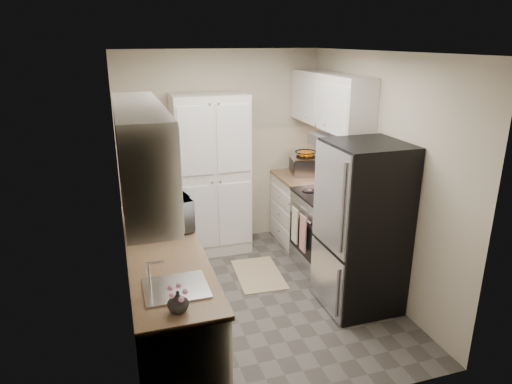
# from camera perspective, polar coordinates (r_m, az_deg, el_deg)

# --- Properties ---
(ground) EXTENTS (3.20, 3.20, 0.00)m
(ground) POSITION_cam_1_polar(r_m,az_deg,el_deg) (4.99, 0.32, -12.97)
(ground) COLOR #56514C
(ground) RESTS_ON ground
(room_shell) EXTENTS (2.64, 3.24, 2.52)m
(room_shell) POSITION_cam_1_polar(r_m,az_deg,el_deg) (4.35, 0.17, 5.51)
(room_shell) COLOR beige
(room_shell) RESTS_ON ground
(pantry_cabinet) EXTENTS (0.90, 0.55, 2.00)m
(pantry_cabinet) POSITION_cam_1_polar(r_m,az_deg,el_deg) (5.70, -5.64, 2.10)
(pantry_cabinet) COLOR silver
(pantry_cabinet) RESTS_ON ground
(base_cabinet_left) EXTENTS (0.60, 2.30, 0.88)m
(base_cabinet_left) POSITION_cam_1_polar(r_m,az_deg,el_deg) (4.23, -11.00, -12.68)
(base_cabinet_left) COLOR silver
(base_cabinet_left) RESTS_ON ground
(countertop_left) EXTENTS (0.63, 2.33, 0.04)m
(countertop_left) POSITION_cam_1_polar(r_m,az_deg,el_deg) (4.01, -11.41, -7.05)
(countertop_left) COLOR #846647
(countertop_left) RESTS_ON base_cabinet_left
(base_cabinet_right) EXTENTS (0.60, 0.80, 0.88)m
(base_cabinet_right) POSITION_cam_1_polar(r_m,az_deg,el_deg) (6.11, 5.75, -2.30)
(base_cabinet_right) COLOR silver
(base_cabinet_right) RESTS_ON ground
(countertop_right) EXTENTS (0.63, 0.83, 0.04)m
(countertop_right) POSITION_cam_1_polar(r_m,az_deg,el_deg) (5.97, 5.90, 1.83)
(countertop_right) COLOR #846647
(countertop_right) RESTS_ON base_cabinet_right
(electric_range) EXTENTS (0.71, 0.78, 1.13)m
(electric_range) POSITION_cam_1_polar(r_m,az_deg,el_deg) (5.42, 8.93, -4.80)
(electric_range) COLOR #B7B7BC
(electric_range) RESTS_ON ground
(refrigerator) EXTENTS (0.70, 0.72, 1.70)m
(refrigerator) POSITION_cam_1_polar(r_m,az_deg,el_deg) (4.62, 13.13, -4.32)
(refrigerator) COLOR #B7B7BC
(refrigerator) RESTS_ON ground
(microwave) EXTENTS (0.49, 0.64, 0.32)m
(microwave) POSITION_cam_1_polar(r_m,az_deg,el_deg) (4.36, -11.20, -2.36)
(microwave) COLOR silver
(microwave) RESTS_ON countertop_left
(wine_bottle) EXTENTS (0.07, 0.07, 0.26)m
(wine_bottle) POSITION_cam_1_polar(r_m,az_deg,el_deg) (4.74, -13.90, -1.17)
(wine_bottle) COLOR black
(wine_bottle) RESTS_ON countertop_left
(flower_vase) EXTENTS (0.17, 0.17, 0.15)m
(flower_vase) POSITION_cam_1_polar(r_m,az_deg,el_deg) (3.08, -9.73, -13.36)
(flower_vase) COLOR silver
(flower_vase) RESTS_ON countertop_left
(cutting_board) EXTENTS (0.04, 0.23, 0.28)m
(cutting_board) POSITION_cam_1_polar(r_m,az_deg,el_deg) (4.87, -11.44, -0.34)
(cutting_board) COLOR #4D8639
(cutting_board) RESTS_ON countertop_left
(toaster_oven) EXTENTS (0.39, 0.46, 0.24)m
(toaster_oven) POSITION_cam_1_polar(r_m,az_deg,el_deg) (6.02, 5.96, 3.35)
(toaster_oven) COLOR #AFAEB3
(toaster_oven) RESTS_ON countertop_right
(fruit_basket) EXTENTS (0.30, 0.30, 0.12)m
(fruit_basket) POSITION_cam_1_polar(r_m,az_deg,el_deg) (5.96, 6.23, 4.93)
(fruit_basket) COLOR orange
(fruit_basket) RESTS_ON toaster_oven
(kitchen_mat) EXTENTS (0.55, 0.84, 0.01)m
(kitchen_mat) POSITION_cam_1_polar(r_m,az_deg,el_deg) (5.40, 0.31, -10.24)
(kitchen_mat) COLOR #CDB287
(kitchen_mat) RESTS_ON ground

